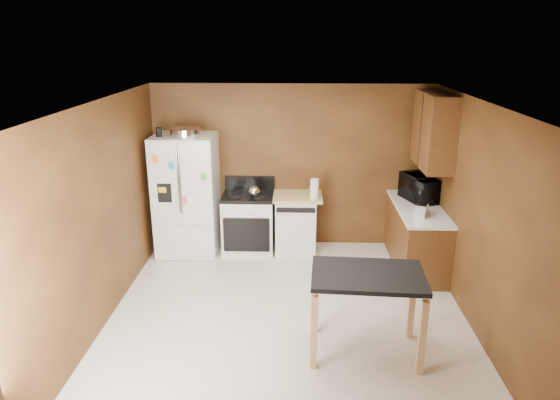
# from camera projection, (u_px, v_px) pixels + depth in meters

# --- Properties ---
(floor) EXTENTS (4.50, 4.50, 0.00)m
(floor) POSITION_uv_depth(u_px,v_px,m) (288.00, 317.00, 5.90)
(floor) COLOR white
(floor) RESTS_ON ground
(ceiling) EXTENTS (4.50, 4.50, 0.00)m
(ceiling) POSITION_uv_depth(u_px,v_px,m) (289.00, 104.00, 5.11)
(ceiling) COLOR white
(ceiling) RESTS_ON ground
(wall_back) EXTENTS (4.20, 0.00, 4.20)m
(wall_back) POSITION_uv_depth(u_px,v_px,m) (291.00, 167.00, 7.64)
(wall_back) COLOR brown
(wall_back) RESTS_ON ground
(wall_front) EXTENTS (4.20, 0.00, 4.20)m
(wall_front) POSITION_uv_depth(u_px,v_px,m) (281.00, 334.00, 3.38)
(wall_front) COLOR brown
(wall_front) RESTS_ON ground
(wall_left) EXTENTS (0.00, 4.50, 4.50)m
(wall_left) POSITION_uv_depth(u_px,v_px,m) (101.00, 216.00, 5.58)
(wall_left) COLOR brown
(wall_left) RESTS_ON ground
(wall_right) EXTENTS (0.00, 4.50, 4.50)m
(wall_right) POSITION_uv_depth(u_px,v_px,m) (480.00, 220.00, 5.44)
(wall_right) COLOR brown
(wall_right) RESTS_ON ground
(roasting_pan) EXTENTS (0.45, 0.45, 0.11)m
(roasting_pan) POSITION_uv_depth(u_px,v_px,m) (186.00, 132.00, 7.10)
(roasting_pan) COLOR silver
(roasting_pan) RESTS_ON refrigerator
(pen_cup) EXTENTS (0.08, 0.08, 0.13)m
(pen_cup) POSITION_uv_depth(u_px,v_px,m) (159.00, 132.00, 7.05)
(pen_cup) COLOR black
(pen_cup) RESTS_ON refrigerator
(kettle) EXTENTS (0.17, 0.17, 0.17)m
(kettle) POSITION_uv_depth(u_px,v_px,m) (254.00, 191.00, 7.33)
(kettle) COLOR silver
(kettle) RESTS_ON gas_range
(paper_towel) EXTENTS (0.15, 0.15, 0.29)m
(paper_towel) POSITION_uv_depth(u_px,v_px,m) (315.00, 189.00, 7.28)
(paper_towel) COLOR white
(paper_towel) RESTS_ON dishwasher
(green_canister) EXTENTS (0.13, 0.13, 0.12)m
(green_canister) POSITION_uv_depth(u_px,v_px,m) (313.00, 190.00, 7.51)
(green_canister) COLOR green
(green_canister) RESTS_ON dishwasher
(toaster) EXTENTS (0.22, 0.27, 0.17)m
(toaster) POSITION_uv_depth(u_px,v_px,m) (421.00, 210.00, 6.57)
(toaster) COLOR silver
(toaster) RESTS_ON right_cabinets
(microwave) EXTENTS (0.58, 0.70, 0.33)m
(microwave) POSITION_uv_depth(u_px,v_px,m) (419.00, 189.00, 7.16)
(microwave) COLOR black
(microwave) RESTS_ON right_cabinets
(refrigerator) EXTENTS (0.90, 0.80, 1.80)m
(refrigerator) POSITION_uv_depth(u_px,v_px,m) (187.00, 195.00, 7.44)
(refrigerator) COLOR white
(refrigerator) RESTS_ON ground
(gas_range) EXTENTS (0.76, 0.68, 1.10)m
(gas_range) POSITION_uv_depth(u_px,v_px,m) (249.00, 222.00, 7.61)
(gas_range) COLOR white
(gas_range) RESTS_ON ground
(dishwasher) EXTENTS (0.78, 0.63, 0.89)m
(dishwasher) POSITION_uv_depth(u_px,v_px,m) (296.00, 222.00, 7.61)
(dishwasher) COLOR white
(dishwasher) RESTS_ON ground
(right_cabinets) EXTENTS (0.63, 1.58, 2.45)m
(right_cabinets) POSITION_uv_depth(u_px,v_px,m) (422.00, 205.00, 6.96)
(right_cabinets) COLOR brown
(right_cabinets) RESTS_ON ground
(island) EXTENTS (1.17, 0.81, 0.91)m
(island) POSITION_uv_depth(u_px,v_px,m) (367.00, 287.00, 5.03)
(island) COLOR black
(island) RESTS_ON ground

